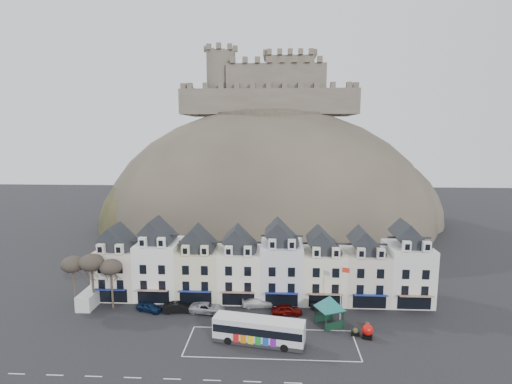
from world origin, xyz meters
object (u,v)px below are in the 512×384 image
car_white (257,302)px  car_charcoal (324,306)px  car_maroon (287,310)px  bus (259,330)px  bus_shelter (330,302)px  car_navy (149,307)px  red_buoy (367,331)px  car_silver (207,308)px  white_van (90,298)px  flagpole (342,289)px  car_black (178,307)px

car_white → car_charcoal: (10.40, -0.82, -0.04)m
car_maroon → car_charcoal: size_ratio=1.13×
bus → bus_shelter: size_ratio=1.92×
car_navy → car_white: bearing=-61.0°
car_white → red_buoy: bearing=-127.7°
car_silver → car_charcoal: 18.01m
bus → car_silver: (-8.28, 8.36, -1.11)m
car_maroon → car_charcoal: car_maroon is taller
white_van → car_maroon: (31.08, -1.47, -0.42)m
car_maroon → car_charcoal: bearing=-79.8°
flagpole → car_maroon: 8.87m
bus_shelter → car_charcoal: bus_shelter is taller
car_navy → bus: bearing=-95.5°
car_white → bus_shelter: bearing=-125.2°
bus → car_navy: 19.14m
car_navy → car_maroon: bearing=-69.7°
flagpole → car_navy: flagpole is taller
car_charcoal → car_white: bearing=101.7°
red_buoy → car_black: (-27.19, 6.23, -0.20)m
car_black → car_maroon: bearing=-99.1°
bus_shelter → car_silver: size_ratio=1.20×
bus_shelter → car_navy: 27.29m
bus → car_silver: 11.82m
red_buoy → car_charcoal: (-4.80, 7.91, -0.30)m
bus_shelter → car_white: bus_shelter is taller
car_silver → car_white: (7.54, 2.46, -0.04)m
car_silver → car_navy: bearing=97.0°
red_buoy → white_van: white_van is taller
flagpole → white_van: size_ratio=1.57×
red_buoy → car_silver: size_ratio=0.36×
bus → white_van: bearing=170.9°
bus_shelter → car_maroon: bus_shelter is taller
bus → car_black: (-12.73, 8.32, -1.09)m
flagpole → car_silver: bearing=176.4°
white_van → car_silver: size_ratio=0.99×
car_maroon → bus_shelter: bearing=-122.4°
bus → car_silver: bus is taller
car_black → car_charcoal: 22.45m
flagpole → car_charcoal: size_ratio=2.03×
car_black → car_white: car_black is taller
car_navy → car_black: size_ratio=0.90×
red_buoy → car_black: 27.89m
car_white → car_charcoal: car_white is taller
car_navy → car_white: (16.45, 2.50, -0.01)m
car_white → car_black: bearing=94.0°
flagpole → car_maroon: size_ratio=1.80×
car_black → car_silver: bearing=-98.6°
car_silver → car_black: bearing=97.2°
white_van → car_black: 14.58m
car_black → car_maroon: (16.58, 0.00, 0.02)m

